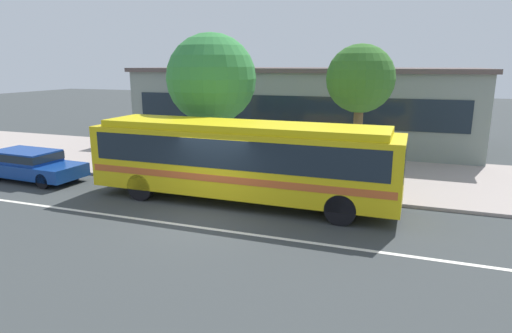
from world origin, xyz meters
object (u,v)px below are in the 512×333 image
at_px(transit_bus, 241,157).
at_px(bus_stop_sign, 348,153).
at_px(sedan_behind_bus, 29,163).
at_px(street_tree_near_stop, 212,79).
at_px(street_tree_mid_block, 360,80).
at_px(pedestrian_waiting_near_sign, 190,153).

distance_m(transit_bus, bus_stop_sign, 4.04).
relative_size(sedan_behind_bus, street_tree_near_stop, 0.80).
distance_m(sedan_behind_bus, street_tree_near_stop, 8.69).
height_order(sedan_behind_bus, street_tree_mid_block, street_tree_mid_block).
xyz_separation_m(transit_bus, pedestrian_waiting_near_sign, (-3.41, 2.46, -0.59)).
relative_size(bus_stop_sign, street_tree_mid_block, 0.44).
xyz_separation_m(bus_stop_sign, street_tree_mid_block, (0.01, 2.55, 2.57)).
bearing_deg(sedan_behind_bus, bus_stop_sign, 9.48).
bearing_deg(pedestrian_waiting_near_sign, street_tree_mid_block, 17.19).
distance_m(transit_bus, sedan_behind_bus, 9.84).
distance_m(sedan_behind_bus, bus_stop_sign, 13.50).
bearing_deg(bus_stop_sign, transit_bus, -149.62).
relative_size(transit_bus, street_tree_mid_block, 1.98).
bearing_deg(street_tree_mid_block, street_tree_near_stop, -170.94).
relative_size(sedan_behind_bus, pedestrian_waiting_near_sign, 2.92).
height_order(pedestrian_waiting_near_sign, street_tree_mid_block, street_tree_mid_block).
relative_size(sedan_behind_bus, bus_stop_sign, 2.00).
bearing_deg(pedestrian_waiting_near_sign, sedan_behind_bus, -157.63).
bearing_deg(street_tree_near_stop, transit_bus, -52.02).
relative_size(transit_bus, street_tree_near_stop, 1.81).
bearing_deg(street_tree_mid_block, sedan_behind_bus, -160.28).
bearing_deg(sedan_behind_bus, street_tree_near_stop, 28.27).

